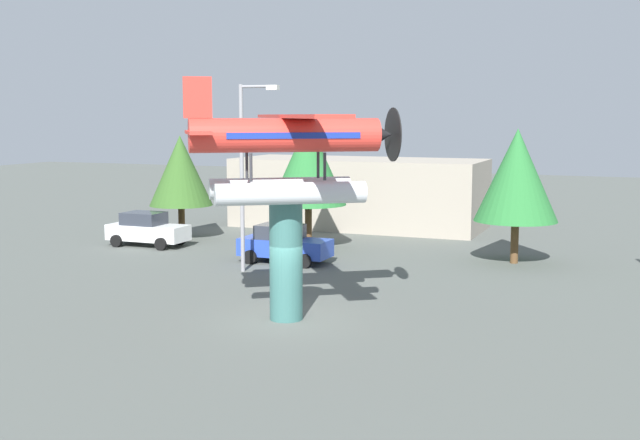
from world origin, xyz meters
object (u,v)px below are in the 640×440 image
tree_center_back (517,175)px  display_pedestal (286,261)px  car_mid_blue (284,244)px  tree_west (181,171)px  storefront_building (359,193)px  floatplane_monument (289,150)px  tree_east (308,163)px  car_near_white (147,229)px  streetlight_primary (246,164)px

tree_center_back → display_pedestal: bearing=-112.7°
car_mid_blue → tree_west: 9.70m
car_mid_blue → storefront_building: storefront_building is taller
floatplane_monument → tree_west: size_ratio=1.61×
car_mid_blue → tree_east: size_ratio=0.64×
storefront_building → car_near_white: bearing=-125.3°
streetlight_primary → tree_east: bearing=89.5°
floatplane_monument → car_mid_blue: 11.34m
floatplane_monument → storefront_building: (-5.23, 21.93, -3.57)m
car_near_white → streetlight_primary: 9.77m
car_mid_blue → storefront_building: size_ratio=0.28×
car_mid_blue → streetlight_primary: streetlight_primary is taller
display_pedestal → floatplane_monument: (0.11, 0.07, 3.66)m
streetlight_primary → tree_east: streetlight_primary is taller
tree_west → floatplane_monument: bearing=-47.1°
display_pedestal → car_mid_blue: 10.38m
tree_east → floatplane_monument: bearing=-69.6°
tree_west → streetlight_primary: bearing=-42.4°
floatplane_monument → storefront_building: size_ratio=0.61×
car_mid_blue → tree_east: bearing=97.3°
display_pedestal → car_mid_blue: size_ratio=0.95×
floatplane_monument → car_near_white: size_ratio=2.19×
display_pedestal → storefront_building: 22.59m
car_mid_blue → floatplane_monument: bearing=-64.2°
display_pedestal → car_near_white: bearing=139.7°
floatplane_monument → car_near_white: (-13.04, 10.90, -4.76)m
car_near_white → storefront_building: size_ratio=0.28×
floatplane_monument → car_near_white: bearing=105.5°
car_near_white → storefront_building: 13.57m
storefront_building → floatplane_monument: bearing=-76.6°
streetlight_primary → tree_center_back: (10.49, 6.42, -0.62)m
storefront_building → tree_center_back: tree_center_back is taller
tree_west → tree_center_back: (18.07, -0.50, 0.29)m
storefront_building → tree_center_back: 13.95m
tree_west → tree_center_back: 18.08m
storefront_building → display_pedestal: bearing=-76.9°
floatplane_monument → storefront_building: bearing=68.8°
storefront_building → tree_center_back: bearing=-39.6°
streetlight_primary → tree_center_back: 12.31m
floatplane_monument → tree_east: bearing=75.8°
tree_center_back → car_near_white: bearing=-173.1°
display_pedestal → floatplane_monument: bearing=34.6°
display_pedestal → streetlight_primary: 8.82m
car_mid_blue → tree_east: (-0.53, 4.18, 3.50)m
car_near_white → tree_west: 3.99m
display_pedestal → tree_west: bearing=132.5°
floatplane_monument → car_mid_blue: (-4.48, 9.27, -4.76)m
tree_east → streetlight_primary: bearing=-90.5°
display_pedestal → streetlight_primary: (-4.96, 6.78, 2.69)m
floatplane_monument → tree_west: (-12.65, 13.63, -1.88)m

